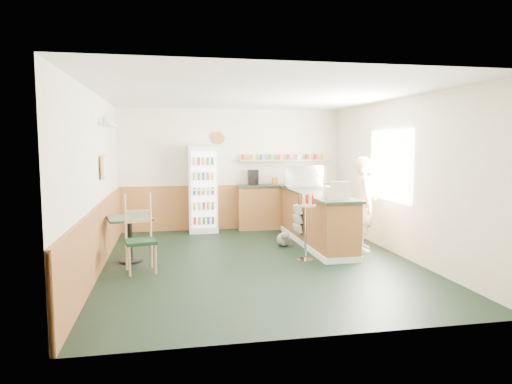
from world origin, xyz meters
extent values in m
plane|color=black|center=(0.00, 0.00, 0.00)|extent=(6.00, 6.00, 0.00)
cube|color=#EDE6CA|center=(0.00, 3.01, 1.35)|extent=(5.00, 0.02, 2.70)
cube|color=#EDE6CA|center=(-2.51, 0.00, 1.35)|extent=(0.02, 6.00, 2.70)
cube|color=#EDE6CA|center=(2.51, 0.00, 1.35)|extent=(0.02, 6.00, 2.70)
cube|color=silver|center=(0.00, 0.00, 2.71)|extent=(5.00, 6.00, 0.02)
cube|color=#A36D34|center=(0.00, 2.97, 0.50)|extent=(4.98, 0.05, 1.00)
cube|color=#A36D34|center=(-2.47, 0.00, 0.50)|extent=(0.05, 5.98, 1.00)
cube|color=white|center=(2.46, 0.30, 1.55)|extent=(0.06, 1.45, 1.25)
cube|color=gold|center=(-2.45, 0.50, 1.55)|extent=(0.03, 0.32, 0.38)
cube|color=white|center=(-2.40, 1.00, 2.25)|extent=(0.18, 1.20, 0.03)
cylinder|color=#A05C28|center=(-0.30, 2.94, 2.05)|extent=(0.26, 0.04, 0.26)
cube|color=#A36D34|center=(1.35, 1.07, 0.47)|extent=(0.60, 2.95, 0.95)
cube|color=white|center=(1.35, 1.07, 0.05)|extent=(0.64, 2.97, 0.10)
cube|color=#2C3D30|center=(1.35, 1.08, 0.98)|extent=(0.68, 3.01, 0.05)
cube|color=#A36D34|center=(1.20, 2.80, 0.47)|extent=(2.20, 0.38, 0.95)
cube|color=#2C3D30|center=(1.20, 2.80, 0.98)|extent=(2.24, 0.42, 0.05)
cube|color=tan|center=(1.20, 2.88, 1.55)|extent=(2.10, 0.22, 0.04)
cube|color=black|center=(0.45, 2.80, 1.18)|extent=(0.22, 0.18, 0.34)
cylinder|color=#B2664C|center=(0.25, 2.88, 1.63)|extent=(0.10, 0.10, 0.12)
cylinder|color=#B2664C|center=(0.46, 2.88, 1.63)|extent=(0.10, 0.10, 0.12)
cylinder|color=#B2664C|center=(0.67, 2.88, 1.63)|extent=(0.10, 0.10, 0.12)
cylinder|color=#B2664C|center=(0.88, 2.88, 1.63)|extent=(0.10, 0.10, 0.12)
cylinder|color=#B2664C|center=(1.09, 2.88, 1.63)|extent=(0.10, 0.10, 0.12)
cylinder|color=#B2664C|center=(1.31, 2.88, 1.63)|extent=(0.10, 0.10, 0.12)
cylinder|color=#B2664C|center=(1.52, 2.88, 1.63)|extent=(0.10, 0.10, 0.12)
cylinder|color=#B2664C|center=(1.73, 2.88, 1.63)|extent=(0.10, 0.10, 0.12)
cylinder|color=#B2664C|center=(1.94, 2.88, 1.63)|extent=(0.10, 0.10, 0.12)
cylinder|color=#B2664C|center=(2.15, 2.88, 1.63)|extent=(0.10, 0.10, 0.12)
cube|color=white|center=(-0.68, 2.78, 0.94)|extent=(0.62, 0.44, 1.88)
cube|color=white|center=(-0.68, 2.55, 0.95)|extent=(0.52, 0.02, 1.66)
cube|color=silver|center=(-0.68, 2.48, 0.95)|extent=(0.56, 0.02, 1.72)
cube|color=silver|center=(1.35, 1.86, 1.04)|extent=(0.80, 0.42, 0.05)
cube|color=silver|center=(1.35, 1.86, 1.27)|extent=(0.79, 0.40, 0.40)
cube|color=beige|center=(1.35, 0.02, 1.11)|extent=(0.43, 0.44, 0.21)
imported|color=tan|center=(2.05, 0.42, 0.85)|extent=(0.57, 0.67, 1.70)
cylinder|color=silver|center=(0.79, -0.07, 0.01)|extent=(0.27, 0.27, 0.02)
cylinder|color=silver|center=(0.79, -0.07, 0.46)|extent=(0.04, 0.04, 0.91)
cylinder|color=tan|center=(0.79, -0.07, 0.92)|extent=(0.35, 0.35, 0.02)
cylinder|color=red|center=(0.90, -0.09, 1.01)|extent=(0.05, 0.05, 0.15)
cylinder|color=red|center=(0.86, 0.01, 1.01)|extent=(0.05, 0.05, 0.15)
cylinder|color=red|center=(0.75, 0.02, 1.01)|extent=(0.05, 0.05, 0.15)
cylinder|color=red|center=(0.69, -0.06, 1.01)|extent=(0.05, 0.05, 0.15)
cylinder|color=red|center=(0.73, -0.16, 1.01)|extent=(0.05, 0.05, 0.15)
cylinder|color=red|center=(0.84, -0.17, 1.01)|extent=(0.05, 0.05, 0.15)
cube|color=black|center=(1.01, 1.07, 0.25)|extent=(0.05, 0.44, 0.03)
cube|color=silver|center=(0.99, 1.07, 0.32)|extent=(0.09, 0.40, 0.15)
cube|color=black|center=(1.01, 1.07, 0.43)|extent=(0.05, 0.44, 0.03)
cube|color=silver|center=(0.99, 1.07, 0.50)|extent=(0.09, 0.40, 0.15)
cube|color=black|center=(1.01, 1.07, 0.61)|extent=(0.05, 0.44, 0.03)
cube|color=silver|center=(0.99, 1.07, 0.68)|extent=(0.09, 0.40, 0.15)
cylinder|color=black|center=(-2.05, 0.38, 0.02)|extent=(0.39, 0.39, 0.04)
cylinder|color=black|center=(-2.05, 0.38, 0.37)|extent=(0.08, 0.08, 0.67)
cube|color=#2C3D30|center=(-2.05, 0.38, 0.72)|extent=(0.80, 0.80, 0.04)
cube|color=black|center=(-1.85, -0.27, 0.47)|extent=(0.51, 0.51, 0.05)
cylinder|color=tan|center=(-2.03, -0.46, 0.23)|extent=(0.04, 0.04, 0.46)
cylinder|color=tan|center=(-1.66, -0.46, 0.23)|extent=(0.04, 0.04, 0.46)
cylinder|color=tan|center=(-2.03, -0.09, 0.23)|extent=(0.04, 0.04, 0.46)
cylinder|color=tan|center=(-1.66, -0.09, 0.23)|extent=(0.04, 0.04, 0.46)
cube|color=tan|center=(-1.85, -0.08, 0.82)|extent=(0.40, 0.12, 0.71)
sphere|color=gray|center=(0.70, 1.03, 0.13)|extent=(0.25, 0.25, 0.25)
sphere|color=gray|center=(0.70, 0.90, 0.23)|extent=(0.15, 0.15, 0.15)
camera|label=1|loc=(-1.42, -7.20, 1.94)|focal=32.00mm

